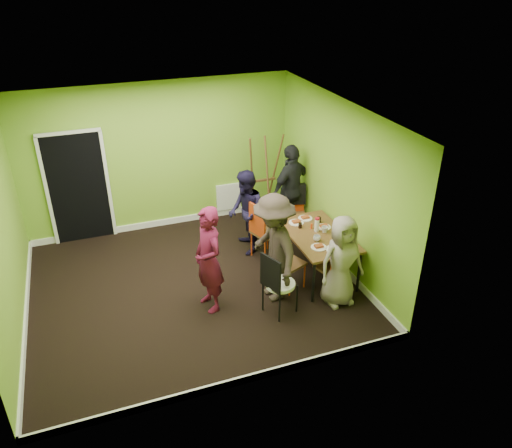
{
  "coord_description": "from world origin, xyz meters",
  "views": [
    {
      "loc": [
        -1.32,
        -6.53,
        4.68
      ],
      "look_at": [
        1.08,
        0.0,
        0.94
      ],
      "focal_mm": 35.0,
      "sensor_mm": 36.0,
      "label": 1
    }
  ],
  "objects": [
    {
      "name": "cup_b",
      "position": [
        2.14,
        -0.32,
        0.8
      ],
      "size": [
        0.11,
        0.11,
        0.1
      ],
      "primitive_type": "imported",
      "color": "white",
      "rests_on": "dining_table"
    },
    {
      "name": "glass_front",
      "position": [
        2.18,
        -0.77,
        0.8
      ],
      "size": [
        0.06,
        0.06,
        0.1
      ],
      "primitive_type": "cylinder",
      "color": "black",
      "rests_on": "dining_table"
    },
    {
      "name": "chair_left_far",
      "position": [
        1.35,
        0.42,
        0.59
      ],
      "size": [
        0.55,
        0.55,
        1.05
      ],
      "rotation": [
        0.0,
        0.0,
        -1.25
      ],
      "color": "#D64514",
      "rests_on": "ground"
    },
    {
      "name": "person_back_end",
      "position": [
        2.21,
        1.18,
        0.87
      ],
      "size": [
        1.1,
        0.81,
        1.73
      ],
      "primitive_type": "imported",
      "rotation": [
        0.0,
        0.0,
        3.57
      ],
      "color": "black",
      "rests_on": "ground"
    },
    {
      "name": "chair_front_end",
      "position": [
        2.01,
        -0.96,
        0.55
      ],
      "size": [
        0.5,
        0.5,
        0.98
      ],
      "rotation": [
        0.0,
        0.0,
        0.28
      ],
      "color": "#D64514",
      "rests_on": "ground"
    },
    {
      "name": "easel",
      "position": [
        1.92,
        1.83,
        0.87
      ],
      "size": [
        0.71,
        0.66,
        1.76
      ],
      "color": "brown",
      "rests_on": "ground"
    },
    {
      "name": "person_front_end",
      "position": [
        2.0,
        -1.14,
        0.72
      ],
      "size": [
        0.74,
        0.51,
        1.45
      ],
      "primitive_type": "imported",
      "rotation": [
        0.0,
        0.0,
        0.07
      ],
      "color": "gray",
      "rests_on": "ground"
    },
    {
      "name": "person_left_far",
      "position": [
        1.17,
        0.77,
        0.76
      ],
      "size": [
        0.66,
        0.8,
        1.51
      ],
      "primitive_type": "imported",
      "rotation": [
        0.0,
        0.0,
        -1.69
      ],
      "color": "black",
      "rests_on": "ground"
    },
    {
      "name": "person_standing",
      "position": [
        0.13,
        -0.59,
        0.82
      ],
      "size": [
        0.51,
        0.67,
        1.65
      ],
      "primitive_type": "imported",
      "rotation": [
        0.0,
        0.0,
        -1.37
      ],
      "color": "#5A0F2B",
      "rests_on": "ground"
    },
    {
      "name": "chair_bentwood",
      "position": [
        1.0,
        -1.08,
        0.56
      ],
      "size": [
        0.52,
        0.51,
        1.02
      ],
      "rotation": [
        0.0,
        0.0,
        -1.2
      ],
      "color": "black",
      "rests_on": "ground"
    },
    {
      "name": "chair_back_end",
      "position": [
        2.24,
        1.08,
        0.69
      ],
      "size": [
        0.5,
        0.55,
        0.98
      ],
      "rotation": [
        0.0,
        0.0,
        2.89
      ],
      "color": "#D64514",
      "rests_on": "ground"
    },
    {
      "name": "person_left_near",
      "position": [
        1.11,
        -0.67,
        0.86
      ],
      "size": [
        0.71,
        1.15,
        1.72
      ],
      "primitive_type": "imported",
      "rotation": [
        0.0,
        0.0,
        -1.51
      ],
      "color": "#302620",
      "rests_on": "ground"
    },
    {
      "name": "dining_table",
      "position": [
        2.01,
        -0.33,
        0.7
      ],
      "size": [
        0.9,
        1.5,
        0.75
      ],
      "color": "black",
      "rests_on": "ground"
    },
    {
      "name": "room_walls",
      "position": [
        -0.02,
        0.04,
        0.99
      ],
      "size": [
        5.04,
        4.54,
        2.82
      ],
      "color": "#7FB02D",
      "rests_on": "ground"
    },
    {
      "name": "thermos",
      "position": [
        2.04,
        -0.24,
        0.86
      ],
      "size": [
        0.08,
        0.08,
        0.21
      ],
      "primitive_type": "cylinder",
      "color": "white",
      "rests_on": "dining_table"
    },
    {
      "name": "plate_wall_back",
      "position": [
        2.2,
        -0.16,
        0.76
      ],
      "size": [
        0.23,
        0.23,
        0.01
      ],
      "primitive_type": "cylinder",
      "color": "white",
      "rests_on": "dining_table"
    },
    {
      "name": "plate_far_back",
      "position": [
        2.05,
        0.22,
        0.76
      ],
      "size": [
        0.24,
        0.24,
        0.01
      ],
      "primitive_type": "cylinder",
      "color": "white",
      "rests_on": "dining_table"
    },
    {
      "name": "ground",
      "position": [
        0.0,
        0.0,
        0.0
      ],
      "size": [
        5.0,
        5.0,
        0.0
      ],
      "primitive_type": "plane",
      "color": "black",
      "rests_on": "ground"
    },
    {
      "name": "glass_mid",
      "position": [
        1.83,
        -0.04,
        0.8
      ],
      "size": [
        0.06,
        0.06,
        0.09
      ],
      "primitive_type": "cylinder",
      "color": "black",
      "rests_on": "dining_table"
    },
    {
      "name": "glass_back",
      "position": [
        2.2,
        0.02,
        0.8
      ],
      "size": [
        0.07,
        0.07,
        0.1
      ],
      "primitive_type": "cylinder",
      "color": "black",
      "rests_on": "dining_table"
    },
    {
      "name": "orange_bottle",
      "position": [
        2.0,
        -0.13,
        0.79
      ],
      "size": [
        0.03,
        0.03,
        0.09
      ],
      "primitive_type": "cylinder",
      "color": "#D64514",
      "rests_on": "dining_table"
    },
    {
      "name": "plate_near_left",
      "position": [
        1.84,
        0.13,
        0.76
      ],
      "size": [
        0.25,
        0.25,
        0.01
      ],
      "primitive_type": "cylinder",
      "color": "white",
      "rests_on": "dining_table"
    },
    {
      "name": "cup_a",
      "position": [
        1.9,
        -0.52,
        0.8
      ],
      "size": [
        0.11,
        0.11,
        0.09
      ],
      "primitive_type": "imported",
      "color": "white",
      "rests_on": "dining_table"
    },
    {
      "name": "blue_bottle",
      "position": [
        2.29,
        -0.58,
        0.85
      ],
      "size": [
        0.08,
        0.08,
        0.19
      ],
      "primitive_type": "cylinder",
      "color": "blue",
      "rests_on": "dining_table"
    },
    {
      "name": "plate_near_right",
      "position": [
        1.84,
        -0.72,
        0.76
      ],
      "size": [
        0.24,
        0.24,
        0.01
      ],
      "primitive_type": "cylinder",
      "color": "white",
      "rests_on": "dining_table"
    },
    {
      "name": "chair_left_near",
      "position": [
        1.37,
        -0.57,
        0.54
      ],
      "size": [
        0.52,
        0.52,
        0.96
      ],
      "rotation": [
        0.0,
        0.0,
        -1.18
      ],
      "color": "#D64514",
      "rests_on": "ground"
    },
    {
      "name": "plate_wall_front",
      "position": [
        2.29,
        -0.55,
        0.76
      ],
      "size": [
        0.25,
        0.25,
        0.01
      ],
      "primitive_type": "cylinder",
      "color": "white",
      "rests_on": "dining_table"
    },
    {
      "name": "plate_far_front",
      "position": [
        2.03,
        -0.85,
        0.76
      ],
      "size": [
        0.26,
        0.26,
        0.01
      ],
      "primitive_type": "cylinder",
      "color": "white",
      "rests_on": "dining_table"
    }
  ]
}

